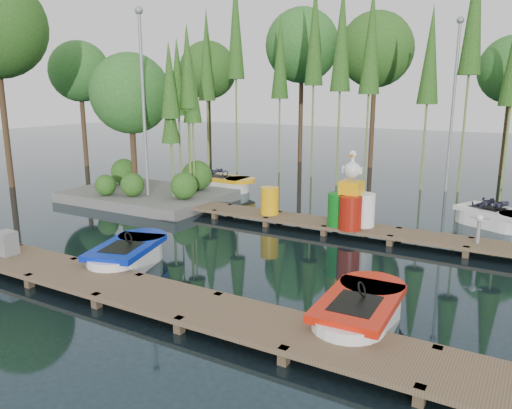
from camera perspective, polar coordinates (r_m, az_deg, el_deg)
The scene contains 15 objects.
ground_plane at distance 14.60m, azimuth -2.69°, elevation -4.37°, with size 90.00×90.00×0.00m, color #1B2A32.
near_dock at distance 11.24m, azimuth -15.41°, elevation -9.02°, with size 18.00×1.50×0.50m.
far_dock at distance 16.18m, azimuth 5.11°, elevation -1.82°, with size 15.00×1.20×0.50m.
island at distance 20.46m, azimuth -12.79°, elevation 9.42°, with size 6.20×4.20×6.75m.
tree_screen at distance 24.33m, azimuth 7.14°, elevation 17.08°, with size 34.42×18.53×10.31m.
lamp_island at distance 19.30m, azimuth -12.80°, elevation 12.42°, with size 0.30×0.30×7.25m.
lamp_rear at distance 22.96m, azimuth 21.71°, elevation 11.89°, with size 0.30×0.30×7.25m.
boat_blue at distance 13.02m, azimuth -14.46°, elevation -5.71°, with size 1.99×3.03×0.94m.
boat_red at distance 9.70m, azimuth 11.70°, elevation -12.17°, with size 1.39×2.90×0.96m.
boat_yellow_far at distance 22.07m, azimuth -3.76°, elevation 2.42°, with size 2.91×1.35×1.45m.
boat_white_far at distance 17.96m, azimuth 25.55°, elevation -1.37°, with size 3.01×2.33×1.30m.
utility_cabinet at distance 14.04m, azimuth -26.68°, elevation -3.96°, with size 0.49×0.41×0.59m, color gray.
yellow_barrel at distance 16.55m, azimuth 1.57°, elevation 0.43°, with size 0.60×0.60×0.90m, color #FFAD0D.
drum_cluster at distance 15.22m, azimuth 10.81°, elevation -0.05°, with size 1.34×1.23×2.31m.
seagull_post at distance 14.67m, azimuth 24.14°, elevation -2.04°, with size 0.50×0.27×0.80m.
Camera 1 is at (7.60, -11.68, 4.37)m, focal length 35.00 mm.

